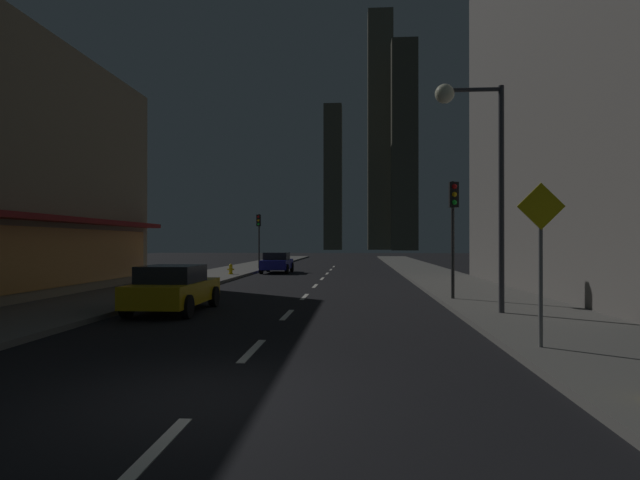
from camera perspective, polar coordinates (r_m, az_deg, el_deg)
The scene contains 14 objects.
ground_plane at distance 39.33m, azimuth 1.01°, elevation -3.48°, with size 78.00×136.00×0.10m, color black.
sidewalk_right at distance 39.57m, azimuth 11.20°, elevation -3.27°, with size 4.00×76.00×0.15m, color #605E59.
sidewalk_left at distance 40.30m, azimuth -9.00°, elevation -3.22°, with size 4.00×76.00×0.15m, color #605E59.
lane_marking_center at distance 26.18m, azimuth -0.54°, elevation -4.98°, with size 0.16×43.80×0.01m.
skyscraper_distant_tall at distance 155.81m, azimuth 1.41°, elevation 6.73°, with size 5.22×6.27×42.25m, color #494536.
skyscraper_distant_mid at distance 162.09m, azimuth 6.50°, elevation 11.54°, with size 7.37×8.43×70.63m, color #54503F.
skyscraper_distant_short at distance 147.27m, azimuth 9.09°, elevation 10.05°, with size 7.01×5.17×57.00m, color #423F31.
car_parked_near at distance 17.04m, azimuth -15.53°, elevation -5.02°, with size 1.98×4.24×1.45m.
car_parked_far at distance 37.57m, azimuth -4.66°, elevation -2.42°, with size 1.98×4.24×1.45m.
fire_hydrant_far_left at distance 33.90m, azimuth -9.60°, elevation -3.14°, with size 0.42×0.30×0.65m.
traffic_light_near_right at distance 19.41m, azimuth 14.19°, elevation 2.80°, with size 0.32×0.48×4.20m.
traffic_light_far_left at distance 40.98m, azimuth -6.62°, elevation 1.19°, with size 0.32×0.48×4.20m.
street_lamp_right at distance 16.04m, azimuth 16.09°, elevation 10.19°, with size 1.96×0.56×6.58m.
pedestrian_crossing_sign at distance 10.98m, azimuth 22.71°, elevation -0.98°, with size 0.91×0.08×3.15m.
Camera 1 is at (2.09, -7.21, 2.16)m, focal length 29.68 mm.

